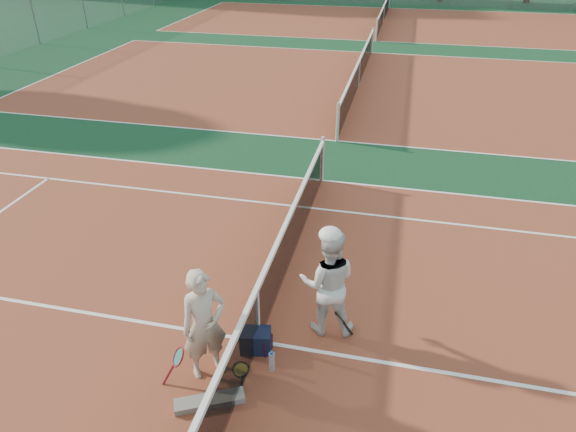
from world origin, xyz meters
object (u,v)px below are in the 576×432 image
at_px(racket_spare, 241,369).
at_px(water_bottle, 272,362).
at_px(player_b, 328,283).
at_px(net_main, 258,315).
at_px(sports_bag_navy, 256,340).
at_px(racket_black_held, 340,327).
at_px(sports_bag_purple, 259,342).
at_px(racket_red, 179,365).
at_px(player_a, 204,325).

distance_m(racket_spare, water_bottle, 0.45).
distance_m(player_b, water_bottle, 1.36).
relative_size(net_main, sports_bag_navy, 25.25).
height_order(racket_black_held, sports_bag_purple, racket_black_held).
relative_size(racket_black_held, sports_bag_purple, 1.62).
xyz_separation_m(net_main, sports_bag_purple, (0.05, -0.14, -0.38)).
xyz_separation_m(net_main, player_b, (0.92, 0.52, 0.35)).
height_order(racket_spare, water_bottle, water_bottle).
bearing_deg(racket_red, player_b, 2.79).
xyz_separation_m(racket_black_held, sports_bag_navy, (-1.15, -0.46, -0.09)).
bearing_deg(player_b, racket_black_held, 128.29).
height_order(net_main, racket_red, net_main).
bearing_deg(sports_bag_purple, net_main, 109.72).
bearing_deg(sports_bag_purple, sports_bag_navy, -163.42).
xyz_separation_m(racket_spare, sports_bag_navy, (0.10, 0.43, 0.16)).
relative_size(player_b, water_bottle, 5.74).
xyz_separation_m(sports_bag_navy, water_bottle, (0.32, -0.32, -0.02)).
xyz_separation_m(racket_black_held, sports_bag_purple, (-1.10, -0.44, -0.13)).
relative_size(net_main, sports_bag_purple, 33.38).
bearing_deg(water_bottle, racket_black_held, 43.26).
relative_size(player_b, racket_red, 3.28).
distance_m(player_b, sports_bag_navy, 1.33).
bearing_deg(racket_black_held, racket_red, -11.73).
bearing_deg(racket_red, racket_spare, -12.89).
bearing_deg(sports_bag_purple, player_b, 37.37).
xyz_separation_m(racket_spare, water_bottle, (0.42, 0.11, 0.14)).
bearing_deg(sports_bag_purple, racket_red, -138.94).
height_order(sports_bag_navy, sports_bag_purple, sports_bag_navy).
bearing_deg(water_bottle, sports_bag_purple, 129.20).
height_order(sports_bag_purple, water_bottle, water_bottle).
distance_m(player_a, racket_spare, 0.93).
bearing_deg(racket_black_held, player_b, -86.04).
distance_m(racket_black_held, water_bottle, 1.14).
relative_size(sports_bag_navy, sports_bag_purple, 1.32).
bearing_deg(sports_bag_purple, racket_black_held, 21.75).
distance_m(player_b, racket_spare, 1.72).
relative_size(racket_black_held, water_bottle, 1.77).
bearing_deg(player_b, racket_spare, 38.91).
height_order(player_b, sports_bag_purple, player_b).
relative_size(net_main, player_b, 6.38).
xyz_separation_m(racket_black_held, water_bottle, (-0.83, -0.78, -0.12)).
relative_size(player_a, water_bottle, 5.54).
xyz_separation_m(racket_red, racket_black_held, (1.99, 1.21, 0.00)).
height_order(net_main, water_bottle, net_main).
bearing_deg(sports_bag_navy, net_main, 90.73).
bearing_deg(racket_red, racket_black_held, -5.15).
distance_m(net_main, sports_bag_purple, 0.40).
height_order(player_a, racket_spare, player_a).
distance_m(player_a, sports_bag_purple, 1.05).
height_order(racket_black_held, sports_bag_navy, racket_black_held).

